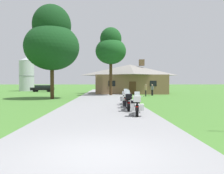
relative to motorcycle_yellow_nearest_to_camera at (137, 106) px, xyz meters
The scene contains 13 objects.
ground_plane 13.28m from the motorcycle_yellow_nearest_to_camera, 98.72° to the left, with size 500.00×500.00×0.00m, color #42752D.
asphalt_driveway 11.30m from the motorcycle_yellow_nearest_to_camera, 100.25° to the left, with size 6.40×80.00×0.06m, color gray.
motorcycle_yellow_nearest_to_camera is the anchor object (origin of this frame).
motorcycle_white_second_in_row 2.26m from the motorcycle_yellow_nearest_to_camera, 96.82° to the left, with size 0.76×2.08×1.30m.
motorcycle_red_third_in_row 4.35m from the motorcycle_yellow_nearest_to_camera, 92.10° to the left, with size 0.83×2.08×1.30m.
motorcycle_silver_farthest_in_row 6.57m from the motorcycle_yellow_nearest_to_camera, 90.90° to the left, with size 0.91×2.08×1.30m.
stone_lodge 28.34m from the motorcycle_yellow_nearest_to_camera, 84.62° to the left, with size 12.65×9.07×6.07m.
bystander_tan_shirt_near_lodge 19.42m from the motorcycle_yellow_nearest_to_camera, 78.38° to the left, with size 0.24×0.55×1.69m.
bystander_gray_shirt_beside_signpost 21.53m from the motorcycle_yellow_nearest_to_camera, 75.99° to the left, with size 0.37×0.49×1.67m.
tree_by_lodge_front 22.16m from the motorcycle_yellow_nearest_to_camera, 92.52° to the left, with size 4.54×4.54×10.10m.
tree_left_near 17.85m from the motorcycle_yellow_nearest_to_camera, 118.95° to the left, with size 6.45×6.45×11.13m.
metal_silo_distant 45.16m from the motorcycle_yellow_nearest_to_camera, 116.13° to the left, with size 3.39×3.39×7.78m.
parked_black_suv_far_left 38.58m from the motorcycle_yellow_nearest_to_camera, 112.66° to the left, with size 4.60×1.92×1.40m.
Camera 1 is at (0.20, -5.85, 1.88)m, focal length 36.64 mm.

